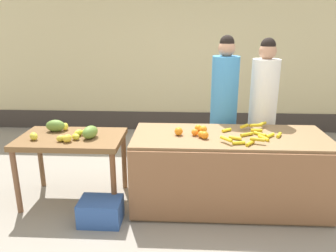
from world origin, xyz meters
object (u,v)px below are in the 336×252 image
Objects in this scene: vendor_woman_white_shirt at (262,112)px; vendor_woman_blue_shirt at (224,110)px; produce_crate at (101,211)px; produce_sack at (151,160)px.

vendor_woman_blue_shirt is at bearing 174.76° from vendor_woman_white_shirt.
produce_sack is at bearing 69.34° from produce_crate.
vendor_woman_blue_shirt is 3.73× the size of produce_sack.
vendor_woman_white_shirt is at bearing -0.21° from produce_sack.
produce_crate is (-1.85, -1.10, -0.81)m from vendor_woman_white_shirt.
vendor_woman_blue_shirt is 1.18m from produce_sack.
produce_sack is (0.42, 1.11, 0.12)m from produce_crate.
vendor_woman_blue_shirt is at bearing 2.36° from produce_sack.
produce_sack is (-1.44, 0.01, -0.69)m from vendor_woman_white_shirt.
vendor_woman_blue_shirt is 1.96m from produce_crate.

